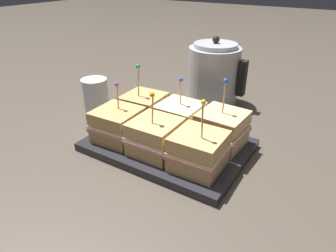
{
  "coord_description": "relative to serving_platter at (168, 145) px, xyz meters",
  "views": [
    {
      "loc": [
        0.31,
        -0.49,
        0.36
      ],
      "look_at": [
        0.0,
        0.0,
        0.06
      ],
      "focal_mm": 32.0,
      "sensor_mm": 36.0,
      "label": 1
    }
  ],
  "objects": [
    {
      "name": "ground_plane",
      "position": [
        0.0,
        0.0,
        -0.01
      ],
      "size": [
        6.0,
        6.0,
        0.0
      ],
      "primitive_type": "plane",
      "color": "#4C4238"
    },
    {
      "name": "serving_platter",
      "position": [
        0.0,
        0.0,
        0.0
      ],
      "size": [
        0.34,
        0.24,
        0.02
      ],
      "color": "#232328",
      "rests_on": "ground_plane"
    },
    {
      "name": "sandwich_front_left",
      "position": [
        -0.1,
        -0.05,
        0.05
      ],
      "size": [
        0.1,
        0.1,
        0.13
      ],
      "color": "tan",
      "rests_on": "serving_platter"
    },
    {
      "name": "sandwich_front_center",
      "position": [
        0.0,
        -0.05,
        0.05
      ],
      "size": [
        0.1,
        0.1,
        0.14
      ],
      "color": "tan",
      "rests_on": "serving_platter"
    },
    {
      "name": "sandwich_front_right",
      "position": [
        0.1,
        -0.05,
        0.05
      ],
      "size": [
        0.1,
        0.1,
        0.15
      ],
      "color": "tan",
      "rests_on": "serving_platter"
    },
    {
      "name": "sandwich_back_left",
      "position": [
        -0.1,
        0.05,
        0.05
      ],
      "size": [
        0.1,
        0.1,
        0.15
      ],
      "color": "tan",
      "rests_on": "serving_platter"
    },
    {
      "name": "drinking_glass",
      "position": [
        -0.25,
        0.03,
        0.05
      ],
      "size": [
        0.07,
        0.07,
        0.11
      ],
      "color": "silver",
      "rests_on": "ground_plane"
    },
    {
      "name": "sandwich_back_center",
      "position": [
        -0.0,
        0.05,
        0.05
      ],
      "size": [
        0.1,
        0.1,
        0.14
      ],
      "color": "beige",
      "rests_on": "serving_platter"
    },
    {
      "name": "kettle_steel",
      "position": [
        -0.03,
        0.3,
        0.08
      ],
      "size": [
        0.17,
        0.15,
        0.2
      ],
      "color": "#B7BABF",
      "rests_on": "ground_plane"
    },
    {
      "name": "sandwich_back_right",
      "position": [
        0.1,
        0.05,
        0.05
      ],
      "size": [
        0.1,
        0.11,
        0.15
      ],
      "color": "#DBB77A",
      "rests_on": "serving_platter"
    }
  ]
}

